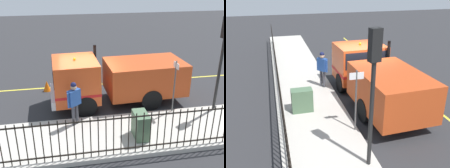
{
  "view_description": "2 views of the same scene",
  "coord_description": "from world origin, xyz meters",
  "views": [
    {
      "loc": [
        11.35,
        -1.04,
        5.81
      ],
      "look_at": [
        0.91,
        0.92,
        1.36
      ],
      "focal_mm": 43.12,
      "sensor_mm": 36.0,
      "label": 1
    },
    {
      "loc": [
        4.25,
        11.13,
        5.35
      ],
      "look_at": [
        1.66,
        1.33,
        1.12
      ],
      "focal_mm": 41.61,
      "sensor_mm": 36.0,
      "label": 2
    }
  ],
  "objects": [
    {
      "name": "ground_plane",
      "position": [
        0.0,
        0.0,
        0.0
      ],
      "size": [
        58.83,
        58.83,
        0.0
      ],
      "primitive_type": "plane",
      "color": "#2B2B2D",
      "rests_on": "ground"
    },
    {
      "name": "traffic_light_near",
      "position": [
        1.77,
        5.33,
        3.04
      ],
      "size": [
        0.33,
        0.26,
        4.04
      ],
      "rotation": [
        0.0,
        0.0,
        3.33
      ],
      "color": "black",
      "rests_on": "sidewalk_slab"
    },
    {
      "name": "sidewalk_slab",
      "position": [
        2.87,
        0.0,
        0.09
      ],
      "size": [
        2.82,
        26.74,
        0.17
      ],
      "primitive_type": "cube",
      "color": "#B7B2A8",
      "rests_on": "ground"
    },
    {
      "name": "iron_fence",
      "position": [
        4.09,
        0.0,
        0.91
      ],
      "size": [
        0.04,
        22.76,
        1.47
      ],
      "color": "black",
      "rests_on": "sidewalk_slab"
    },
    {
      "name": "street_sign",
      "position": [
        1.58,
        3.47,
        1.61
      ],
      "size": [
        0.5,
        0.06,
        2.3
      ],
      "color": "#4C4C4C",
      "rests_on": "sidewalk_slab"
    },
    {
      "name": "worker_standing",
      "position": [
        1.92,
        -0.75,
        1.27
      ],
      "size": [
        0.5,
        0.54,
        1.8
      ],
      "rotation": [
        0.0,
        0.0,
        2.24
      ],
      "color": "#264C99",
      "rests_on": "sidewalk_slab"
    },
    {
      "name": "utility_cabinet",
      "position": [
        3.24,
        1.54,
        0.65
      ],
      "size": [
        0.86,
        0.49,
        0.96
      ],
      "primitive_type": "cube",
      "color": "#4C6B4C",
      "rests_on": "sidewalk_slab"
    },
    {
      "name": "traffic_cone",
      "position": [
        -2.01,
        -2.01,
        0.28
      ],
      "size": [
        0.39,
        0.39,
        0.56
      ],
      "primitive_type": "cone",
      "color": "orange",
      "rests_on": "ground"
    },
    {
      "name": "lane_marking",
      "position": [
        -2.4,
        0.0,
        0.0
      ],
      "size": [
        0.12,
        24.07,
        0.01
      ],
      "primitive_type": "cube",
      "color": "yellow",
      "rests_on": "ground"
    },
    {
      "name": "work_truck",
      "position": [
        -0.02,
        1.07,
        1.29
      ],
      "size": [
        2.57,
        6.3,
        2.61
      ],
      "rotation": [
        0.0,
        0.0,
        3.18
      ],
      "color": "#D84C1E",
      "rests_on": "ground"
    }
  ]
}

